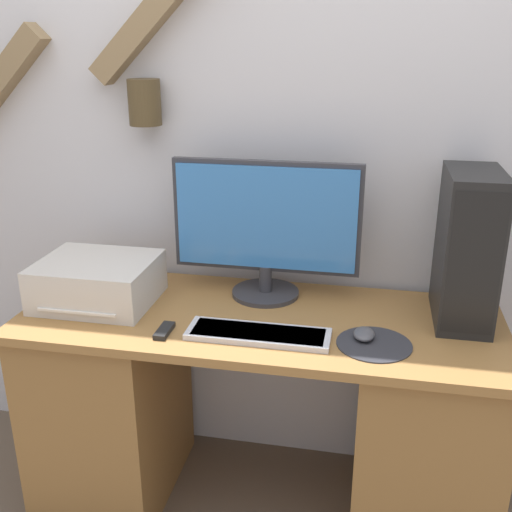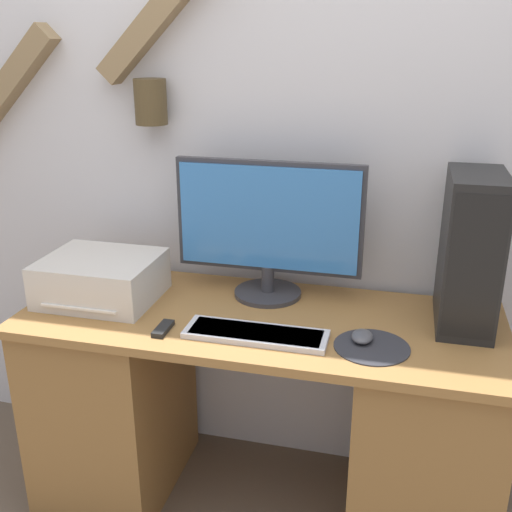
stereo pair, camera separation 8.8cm
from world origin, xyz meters
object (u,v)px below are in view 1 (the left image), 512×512
object	(u,v)px
monitor	(266,225)
remote_control	(164,331)
computer_tower	(467,248)
printer	(98,282)
keyboard	(258,334)
mouse	(364,334)

from	to	relation	value
monitor	remote_control	world-z (taller)	monitor
computer_tower	printer	world-z (taller)	computer_tower
keyboard	mouse	bearing A→B (deg)	8.30
monitor	computer_tower	distance (m)	0.67
computer_tower	remote_control	size ratio (longest dim) A/B	4.63
monitor	mouse	distance (m)	0.52
computer_tower	printer	size ratio (longest dim) A/B	1.26
computer_tower	remote_control	bearing A→B (deg)	-162.49
mouse	computer_tower	world-z (taller)	computer_tower
monitor	keyboard	world-z (taller)	monitor
computer_tower	keyboard	bearing A→B (deg)	-157.67
mouse	printer	xyz separation A→B (m)	(-0.92, 0.10, 0.06)
keyboard	computer_tower	world-z (taller)	computer_tower
monitor	computer_tower	xyz separation A→B (m)	(0.66, -0.07, -0.02)
monitor	keyboard	size ratio (longest dim) A/B	1.47
mouse	remote_control	distance (m)	0.62
keyboard	remote_control	size ratio (longest dim) A/B	4.19
printer	monitor	bearing A→B (deg)	17.10
printer	remote_control	bearing A→B (deg)	-31.06
keyboard	mouse	size ratio (longest dim) A/B	5.02
keyboard	remote_control	bearing A→B (deg)	-173.54
mouse	remote_control	world-z (taller)	mouse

